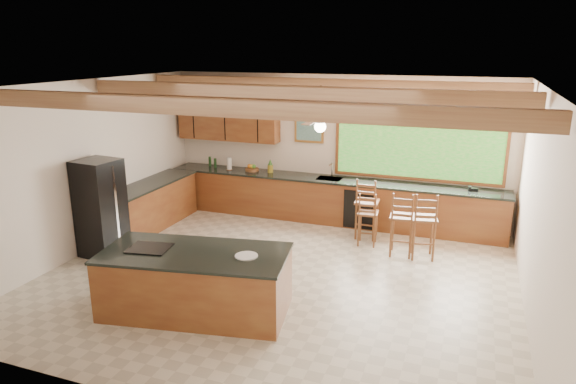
% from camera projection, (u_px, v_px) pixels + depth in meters
% --- Properties ---
extents(ground, '(7.20, 7.20, 0.00)m').
position_uv_depth(ground, '(279.00, 277.00, 8.18)').
color(ground, beige).
rests_on(ground, ground).
extents(room_shell, '(7.27, 6.54, 3.02)m').
position_uv_depth(room_shell, '(283.00, 132.00, 8.22)').
color(room_shell, beige).
rests_on(room_shell, ground).
extents(counter_run, '(7.12, 3.10, 1.22)m').
position_uv_depth(counter_run, '(286.00, 201.00, 10.60)').
color(counter_run, brown).
rests_on(counter_run, ground).
extents(island, '(2.68, 1.60, 0.90)m').
position_uv_depth(island, '(196.00, 282.00, 7.02)').
color(island, brown).
rests_on(island, ground).
extents(refrigerator, '(0.73, 0.71, 1.70)m').
position_uv_depth(refrigerator, '(101.00, 208.00, 8.85)').
color(refrigerator, black).
rests_on(refrigerator, ground).
extents(bar_stool_a, '(0.40, 0.40, 1.01)m').
position_uv_depth(bar_stool_a, '(367.00, 214.00, 9.31)').
color(bar_stool_a, brown).
rests_on(bar_stool_a, ground).
extents(bar_stool_b, '(0.44, 0.44, 1.16)m').
position_uv_depth(bar_stool_b, '(402.00, 219.00, 8.82)').
color(bar_stool_b, brown).
rests_on(bar_stool_b, ground).
extents(bar_stool_c, '(0.43, 0.43, 1.19)m').
position_uv_depth(bar_stool_c, '(367.00, 203.00, 9.62)').
color(bar_stool_c, brown).
rests_on(bar_stool_c, ground).
extents(bar_stool_d, '(0.50, 0.50, 1.19)m').
position_uv_depth(bar_stool_d, '(424.00, 220.00, 8.69)').
color(bar_stool_d, brown).
rests_on(bar_stool_d, ground).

